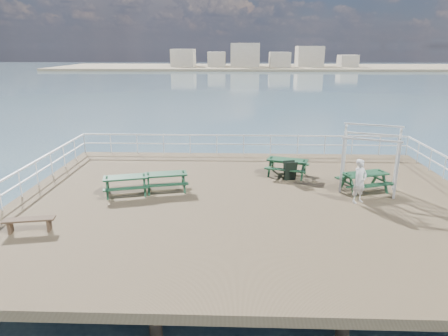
% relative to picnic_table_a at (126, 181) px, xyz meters
% --- Properties ---
extents(ground, '(18.00, 14.00, 0.30)m').
position_rel_picnic_table_a_xyz_m(ground, '(4.79, -0.46, -0.69)').
color(ground, brown).
rests_on(ground, ground).
extents(sea_backdrop, '(300.00, 300.00, 9.20)m').
position_rel_picnic_table_a_xyz_m(sea_backdrop, '(17.33, 133.61, -1.04)').
color(sea_backdrop, '#415C6D').
rests_on(sea_backdrop, ground).
extents(railing, '(17.77, 13.76, 1.10)m').
position_rel_picnic_table_a_xyz_m(railing, '(4.72, 2.11, 0.34)').
color(railing, silver).
rests_on(railing, ground).
extents(picnic_table_a, '(2.03, 1.79, 0.84)m').
position_rel_picnic_table_a_xyz_m(picnic_table_a, '(0.00, 0.00, 0.00)').
color(picnic_table_a, '#163D21').
rests_on(picnic_table_a, ground).
extents(picnic_table_b, '(2.17, 1.94, 0.88)m').
position_rel_picnic_table_a_xyz_m(picnic_table_b, '(6.73, 2.62, 0.02)').
color(picnic_table_b, '#163D21').
rests_on(picnic_table_b, ground).
extents(picnic_table_c, '(2.22, 2.00, 0.90)m').
position_rel_picnic_table_a_xyz_m(picnic_table_c, '(9.63, 0.65, 0.04)').
color(picnic_table_c, '#163D21').
rests_on(picnic_table_c, ground).
extents(picnic_table_d, '(1.98, 1.73, 0.83)m').
position_rel_picnic_table_a_xyz_m(picnic_table_d, '(1.53, 0.50, -0.00)').
color(picnic_table_d, '#163D21').
rests_on(picnic_table_d, ground).
extents(flat_bench_far, '(1.61, 0.67, 0.45)m').
position_rel_picnic_table_a_xyz_m(flat_bench_far, '(-2.18, -3.48, -0.20)').
color(flat_bench_far, '#4E3928').
rests_on(flat_bench_far, ground).
extents(trellis_arbor, '(2.49, 1.84, 2.77)m').
position_rel_picnic_table_a_xyz_m(trellis_arbor, '(9.79, 0.72, 0.69)').
color(trellis_arbor, silver).
rests_on(trellis_arbor, ground).
extents(sandwich_board, '(0.62, 0.52, 0.88)m').
position_rel_picnic_table_a_xyz_m(sandwich_board, '(6.78, 1.98, -0.11)').
color(sandwich_board, black).
rests_on(sandwich_board, ground).
extents(person, '(0.74, 0.67, 1.70)m').
position_rel_picnic_table_a_xyz_m(person, '(9.05, -0.59, 0.31)').
color(person, silver).
rests_on(person, ground).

